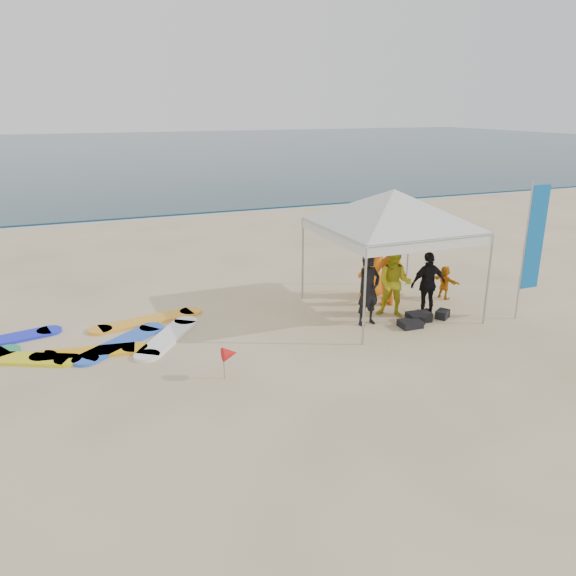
{
  "coord_description": "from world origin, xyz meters",
  "views": [
    {
      "loc": [
        -4.12,
        -8.01,
        4.95
      ],
      "look_at": [
        0.19,
        2.6,
        1.2
      ],
      "focal_mm": 35.0,
      "sensor_mm": 36.0,
      "label": 1
    }
  ],
  "objects_px": {
    "marker_pennant": "(230,354)",
    "person_yellow": "(395,283)",
    "person_seated": "(445,282)",
    "person_orange_b": "(373,262)",
    "surfboard_spread": "(76,344)",
    "canopy_tent": "(394,190)",
    "person_orange_a": "(387,271)",
    "person_black_a": "(369,290)",
    "person_black_b": "(428,284)",
    "feather_flag": "(534,240)"
  },
  "relations": [
    {
      "from": "person_seated",
      "to": "marker_pennant",
      "type": "height_order",
      "value": "person_seated"
    },
    {
      "from": "canopy_tent",
      "to": "surfboard_spread",
      "type": "height_order",
      "value": "canopy_tent"
    },
    {
      "from": "person_black_a",
      "to": "person_orange_a",
      "type": "height_order",
      "value": "person_orange_a"
    },
    {
      "from": "person_black_b",
      "to": "feather_flag",
      "type": "relative_size",
      "value": 0.48
    },
    {
      "from": "person_black_a",
      "to": "marker_pennant",
      "type": "height_order",
      "value": "person_black_a"
    },
    {
      "from": "person_orange_a",
      "to": "marker_pennant",
      "type": "xyz_separation_m",
      "value": [
        -4.93,
        -2.46,
        -0.41
      ]
    },
    {
      "from": "person_black_a",
      "to": "person_black_b",
      "type": "bearing_deg",
      "value": -11.6
    },
    {
      "from": "person_orange_b",
      "to": "feather_flag",
      "type": "height_order",
      "value": "feather_flag"
    },
    {
      "from": "marker_pennant",
      "to": "person_orange_a",
      "type": "bearing_deg",
      "value": 26.52
    },
    {
      "from": "person_orange_b",
      "to": "feather_flag",
      "type": "distance_m",
      "value": 3.95
    },
    {
      "from": "feather_flag",
      "to": "marker_pennant",
      "type": "xyz_separation_m",
      "value": [
        -7.54,
        -0.37,
        -1.45
      ]
    },
    {
      "from": "person_black_a",
      "to": "person_black_b",
      "type": "height_order",
      "value": "person_black_a"
    },
    {
      "from": "person_orange_b",
      "to": "surfboard_spread",
      "type": "xyz_separation_m",
      "value": [
        -7.59,
        -0.48,
        -0.92
      ]
    },
    {
      "from": "person_black_b",
      "to": "person_orange_a",
      "type": "bearing_deg",
      "value": -59.73
    },
    {
      "from": "person_orange_b",
      "to": "marker_pennant",
      "type": "relative_size",
      "value": 3.0
    },
    {
      "from": "person_seated",
      "to": "canopy_tent",
      "type": "relative_size",
      "value": 0.19
    },
    {
      "from": "person_black_b",
      "to": "person_seated",
      "type": "distance_m",
      "value": 1.49
    },
    {
      "from": "person_black_a",
      "to": "person_yellow",
      "type": "distance_m",
      "value": 0.87
    },
    {
      "from": "canopy_tent",
      "to": "surfboard_spread",
      "type": "xyz_separation_m",
      "value": [
        -7.4,
        0.64,
        -3.0
      ]
    },
    {
      "from": "person_yellow",
      "to": "person_black_b",
      "type": "height_order",
      "value": "person_yellow"
    },
    {
      "from": "person_yellow",
      "to": "person_orange_a",
      "type": "distance_m",
      "value": 0.87
    },
    {
      "from": "person_black_b",
      "to": "marker_pennant",
      "type": "bearing_deg",
      "value": 18.06
    },
    {
      "from": "person_yellow",
      "to": "person_orange_b",
      "type": "distance_m",
      "value": 1.54
    },
    {
      "from": "marker_pennant",
      "to": "surfboard_spread",
      "type": "height_order",
      "value": "marker_pennant"
    },
    {
      "from": "feather_flag",
      "to": "marker_pennant",
      "type": "distance_m",
      "value": 7.69
    },
    {
      "from": "person_seated",
      "to": "person_black_a",
      "type": "bearing_deg",
      "value": 92.16
    },
    {
      "from": "marker_pennant",
      "to": "person_yellow",
      "type": "bearing_deg",
      "value": 19.55
    },
    {
      "from": "person_yellow",
      "to": "person_orange_a",
      "type": "height_order",
      "value": "person_orange_a"
    },
    {
      "from": "person_orange_b",
      "to": "person_seated",
      "type": "distance_m",
      "value": 1.98
    },
    {
      "from": "canopy_tent",
      "to": "marker_pennant",
      "type": "relative_size",
      "value": 7.24
    },
    {
      "from": "person_orange_b",
      "to": "canopy_tent",
      "type": "bearing_deg",
      "value": 54.95
    },
    {
      "from": "person_orange_a",
      "to": "person_black_b",
      "type": "xyz_separation_m",
      "value": [
        0.52,
        -1.03,
        -0.11
      ]
    },
    {
      "from": "person_black_a",
      "to": "marker_pennant",
      "type": "bearing_deg",
      "value": -171.22
    },
    {
      "from": "canopy_tent",
      "to": "feather_flag",
      "type": "bearing_deg",
      "value": -30.7
    },
    {
      "from": "canopy_tent",
      "to": "feather_flag",
      "type": "distance_m",
      "value": 3.45
    },
    {
      "from": "person_yellow",
      "to": "person_seated",
      "type": "xyz_separation_m",
      "value": [
        1.99,
        0.64,
        -0.4
      ]
    },
    {
      "from": "person_black_b",
      "to": "person_orange_b",
      "type": "distance_m",
      "value": 1.81
    },
    {
      "from": "person_black_a",
      "to": "person_seated",
      "type": "height_order",
      "value": "person_black_a"
    },
    {
      "from": "person_black_b",
      "to": "person_orange_b",
      "type": "height_order",
      "value": "person_orange_b"
    },
    {
      "from": "person_seated",
      "to": "feather_flag",
      "type": "distance_m",
      "value": 2.6
    },
    {
      "from": "person_black_a",
      "to": "feather_flag",
      "type": "xyz_separation_m",
      "value": [
        3.76,
        -1.05,
        1.09
      ]
    },
    {
      "from": "person_black_b",
      "to": "person_yellow",
      "type": "bearing_deg",
      "value": -10.94
    },
    {
      "from": "person_orange_b",
      "to": "person_black_b",
      "type": "bearing_deg",
      "value": 81.88
    },
    {
      "from": "person_seated",
      "to": "canopy_tent",
      "type": "distance_m",
      "value": 3.22
    },
    {
      "from": "person_seated",
      "to": "person_orange_b",
      "type": "bearing_deg",
      "value": 48.22
    },
    {
      "from": "person_seated",
      "to": "person_black_b",
      "type": "bearing_deg",
      "value": 111.43
    },
    {
      "from": "surfboard_spread",
      "to": "canopy_tent",
      "type": "bearing_deg",
      "value": -4.91
    },
    {
      "from": "person_orange_a",
      "to": "feather_flag",
      "type": "bearing_deg",
      "value": 146.9
    },
    {
      "from": "person_yellow",
      "to": "person_black_b",
      "type": "bearing_deg",
      "value": 25.08
    },
    {
      "from": "person_seated",
      "to": "surfboard_spread",
      "type": "height_order",
      "value": "person_seated"
    }
  ]
}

